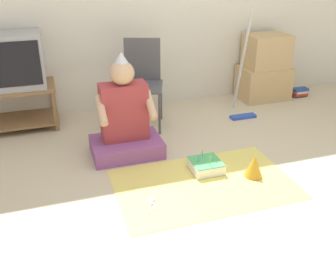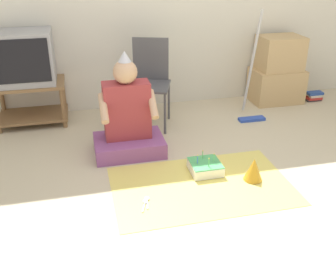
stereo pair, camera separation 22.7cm
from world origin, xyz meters
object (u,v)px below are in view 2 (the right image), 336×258
Objects in this scene: book_pile at (314,96)px; person_seated at (128,121)px; folding_chair at (149,77)px; birthday_cake at (205,167)px; dust_mop at (252,90)px; party_hat_blue at (254,169)px; tv at (25,57)px; cardboard_box_stack at (278,72)px.

book_pile is 2.47m from person_seated.
birthday_cake is at bearing -77.67° from folding_chair.
dust_mop is 6.23× the size of party_hat_blue.
tv reaches higher than book_pile.
folding_chair is 1.59m from cardboard_box_stack.
book_pile is 0.83× the size of birthday_cake.
cardboard_box_stack is at bearing 46.13° from birthday_cake.
folding_chair is 1.21m from birthday_cake.
cardboard_box_stack is at bearing 169.40° from book_pile.
party_hat_blue is (1.75, -1.57, -0.59)m from tv.
birthday_cake is (-1.32, -1.37, -0.31)m from cardboard_box_stack.
birthday_cake is at bearing 148.83° from party_hat_blue.
party_hat_blue reaches higher than book_pile.
party_hat_blue is (-1.46, -1.48, 0.05)m from book_pile.
book_pile is at bearing 18.85° from dust_mop.
dust_mop is 5.57× the size of book_pile.
party_hat_blue is at bearing -66.35° from folding_chair.
book_pile is 1.12× the size of party_hat_blue.
cardboard_box_stack is 0.85× the size of person_seated.
person_seated is at bearing -161.79° from dust_mop.
person_seated is 1.14m from party_hat_blue.
tv is at bearing 135.07° from person_seated.
tv is at bearing 167.02° from folding_chair.
cardboard_box_stack is 3.76× the size of book_pile.
book_pile is at bearing 45.54° from party_hat_blue.
folding_chair is (1.18, -0.27, -0.20)m from tv.
person_seated is 4.97× the size of party_hat_blue.
party_hat_blue is (0.88, -0.70, -0.20)m from person_seated.
dust_mop is 4.62× the size of birthday_cake.
party_hat_blue is (-0.48, -1.15, -0.22)m from dust_mop.
cardboard_box_stack is (2.74, -0.00, -0.33)m from tv.
person_seated is 3.69× the size of birthday_cake.
tv is at bearing 169.33° from dust_mop.
folding_chair is 4.21× the size of book_pile.
party_hat_blue is at bearing -112.76° from dust_mop.
book_pile is 2.20m from birthday_cake.
tv is 0.64× the size of folding_chair.
birthday_cake is (0.55, -0.50, -0.25)m from person_seated.
folding_chair is 3.49× the size of birthday_cake.
tv is at bearing 138.07° from party_hat_blue.
tv is 2.22× the size of birthday_cake.
party_hat_blue is at bearing -38.66° from person_seated.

